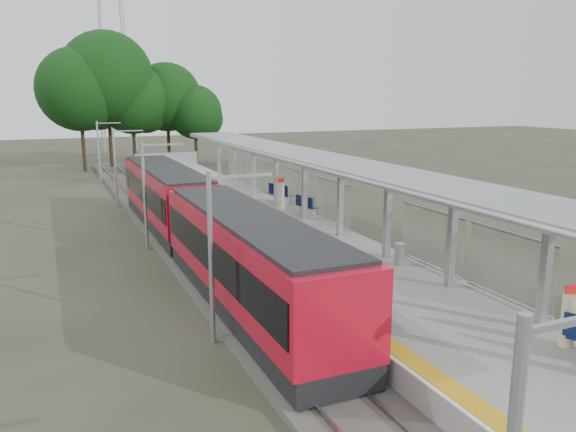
{
  "coord_description": "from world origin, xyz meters",
  "views": [
    {
      "loc": [
        -10.67,
        -8.98,
        7.59
      ],
      "look_at": [
        -0.92,
        13.51,
        2.3
      ],
      "focal_mm": 35.0,
      "sensor_mm": 36.0,
      "label": 1
    }
  ],
  "objects_px": {
    "bench_mid": "(306,205)",
    "info_pillar_far": "(281,196)",
    "info_pillar_near": "(568,320)",
    "litter_bin": "(400,254)",
    "bench_far": "(280,193)",
    "train": "(198,219)"
  },
  "relations": [
    {
      "from": "info_pillar_far",
      "to": "litter_bin",
      "type": "bearing_deg",
      "value": -71.56
    },
    {
      "from": "info_pillar_near",
      "to": "info_pillar_far",
      "type": "relative_size",
      "value": 0.93
    },
    {
      "from": "info_pillar_near",
      "to": "info_pillar_far",
      "type": "distance_m",
      "value": 20.19
    },
    {
      "from": "info_pillar_far",
      "to": "bench_mid",
      "type": "bearing_deg",
      "value": -53.48
    },
    {
      "from": "bench_mid",
      "to": "litter_bin",
      "type": "xyz_separation_m",
      "value": [
        -0.7,
        -10.17,
        -0.12
      ]
    },
    {
      "from": "litter_bin",
      "to": "bench_mid",
      "type": "bearing_deg",
      "value": 86.08
    },
    {
      "from": "bench_far",
      "to": "bench_mid",
      "type": "bearing_deg",
      "value": -110.75
    },
    {
      "from": "bench_mid",
      "to": "litter_bin",
      "type": "relative_size",
      "value": 1.82
    },
    {
      "from": "bench_mid",
      "to": "bench_far",
      "type": "xyz_separation_m",
      "value": [
        0.02,
        3.82,
        0.06
      ]
    },
    {
      "from": "train",
      "to": "litter_bin",
      "type": "bearing_deg",
      "value": -46.77
    },
    {
      "from": "train",
      "to": "info_pillar_near",
      "type": "relative_size",
      "value": 16.11
    },
    {
      "from": "train",
      "to": "info_pillar_near",
      "type": "height_order",
      "value": "train"
    },
    {
      "from": "train",
      "to": "info_pillar_near",
      "type": "xyz_separation_m",
      "value": [
        6.24,
        -14.75,
        -0.31
      ]
    },
    {
      "from": "info_pillar_near",
      "to": "bench_mid",
      "type": "bearing_deg",
      "value": 105.7
    },
    {
      "from": "train",
      "to": "bench_far",
      "type": "bearing_deg",
      "value": 45.41
    },
    {
      "from": "info_pillar_near",
      "to": "bench_far",
      "type": "bearing_deg",
      "value": 106.09
    },
    {
      "from": "train",
      "to": "litter_bin",
      "type": "height_order",
      "value": "train"
    },
    {
      "from": "info_pillar_far",
      "to": "train",
      "type": "bearing_deg",
      "value": -121.13
    },
    {
      "from": "bench_mid",
      "to": "bench_far",
      "type": "bearing_deg",
      "value": 78.61
    },
    {
      "from": "bench_mid",
      "to": "info_pillar_far",
      "type": "distance_m",
      "value": 2.17
    },
    {
      "from": "litter_bin",
      "to": "info_pillar_far",
      "type": "bearing_deg",
      "value": 89.84
    },
    {
      "from": "bench_mid",
      "to": "info_pillar_far",
      "type": "height_order",
      "value": "info_pillar_far"
    }
  ]
}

